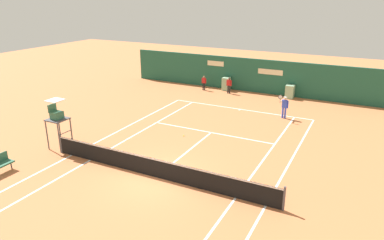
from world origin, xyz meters
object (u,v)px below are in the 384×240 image
object	(u,v)px
player_on_baseline	(284,105)
tennis_ball_mid_court	(184,136)
ball_kid_right_post	(204,82)
player_bench	(0,163)
ball_kid_centre_post	(229,84)
umpire_chair	(57,117)

from	to	relation	value
player_on_baseline	tennis_ball_mid_court	size ratio (longest dim) A/B	26.05
ball_kid_right_post	player_on_baseline	bearing A→B (deg)	148.33
tennis_ball_mid_court	player_bench	bearing A→B (deg)	-125.21
ball_kid_centre_post	tennis_ball_mid_court	size ratio (longest dim) A/B	20.35
ball_kid_centre_post	player_bench	bearing A→B (deg)	69.31
player_bench	umpire_chair	bearing A→B (deg)	173.68
umpire_chair	ball_kid_centre_post	distance (m)	15.66
ball_kid_right_post	player_bench	bearing A→B (deg)	79.97
umpire_chair	player_bench	bearing A→B (deg)	-6.32
umpire_chair	ball_kid_right_post	bearing A→B (deg)	173.39
umpire_chair	player_bench	world-z (taller)	umpire_chair
ball_kid_centre_post	umpire_chair	bearing A→B (deg)	67.69
player_bench	tennis_ball_mid_court	distance (m)	9.88
player_bench	ball_kid_right_post	xyz separation A→B (m)	(2.13, 18.50, 0.24)
umpire_chair	ball_kid_centre_post	size ratio (longest dim) A/B	2.02
umpire_chair	player_on_baseline	xyz separation A→B (m)	(9.90, 10.70, -0.90)
player_bench	player_on_baseline	world-z (taller)	player_on_baseline
umpire_chair	ball_kid_centre_post	xyz separation A→B (m)	(4.13, 15.07, -1.03)
umpire_chair	ball_kid_right_post	size ratio (longest dim) A/B	2.17
player_bench	ball_kid_centre_post	distance (m)	19.04
player_on_baseline	ball_kid_right_post	bearing A→B (deg)	-28.19
ball_kid_right_post	ball_kid_centre_post	bearing A→B (deg)	176.53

